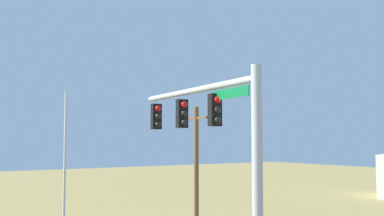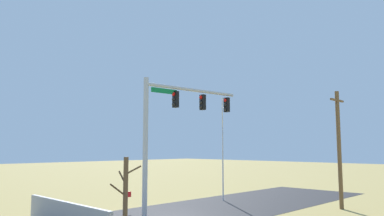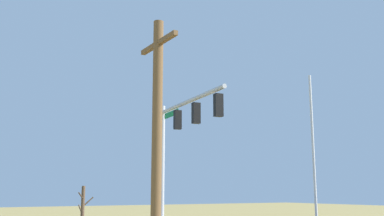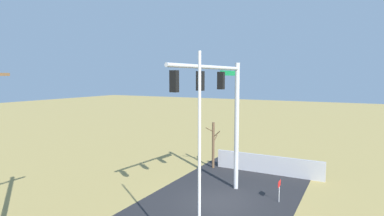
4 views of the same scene
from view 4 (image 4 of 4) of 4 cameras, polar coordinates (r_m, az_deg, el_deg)
name	(u,v)px [view 4 (image 4 of 4)]	position (r m, az deg, el deg)	size (l,w,h in m)	color
ground_plane	(219,202)	(18.21, 4.93, -16.67)	(160.00, 160.00, 0.00)	#9E894C
sidewalk_corner	(241,184)	(21.19, 8.95, -13.45)	(6.00, 6.00, 0.01)	#B7B5AD
retaining_fence	(268,165)	(23.44, 13.66, -9.98)	(0.20, 7.69, 1.33)	#A8A8AD
signal_mast	(222,103)	(17.44, 5.48, 0.96)	(6.97, 0.95, 7.77)	#B2B5BA
flagpole	(199,169)	(10.55, 1.35, -11.02)	(0.10, 0.10, 7.74)	silver
bare_tree	(213,144)	(24.00, 3.91, -6.64)	(1.27, 1.02, 3.51)	brown
open_sign	(279,186)	(18.41, 15.63, -13.59)	(0.56, 0.04, 1.22)	silver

